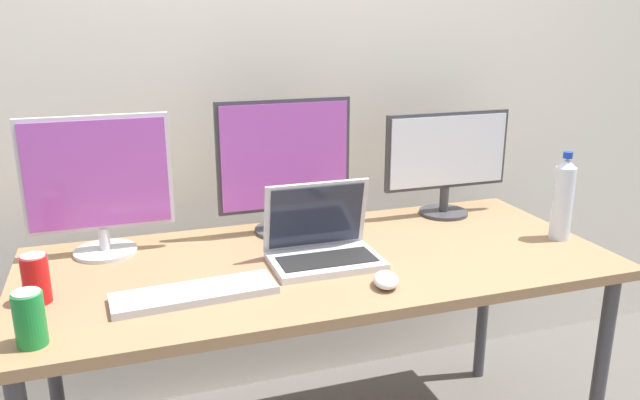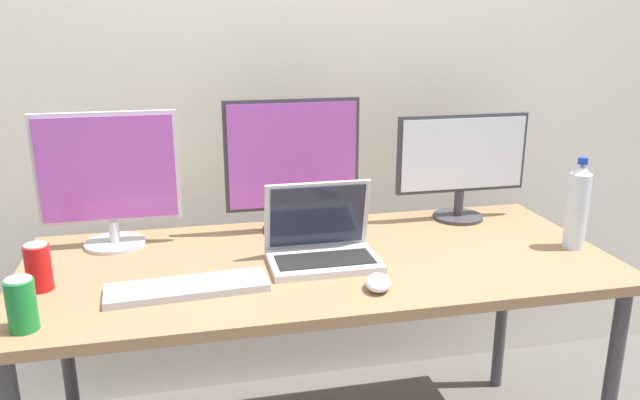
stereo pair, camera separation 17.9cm
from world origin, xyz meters
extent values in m
cube|color=silver|center=(0.00, 0.59, 1.30)|extent=(7.00, 0.08, 2.60)
cylinder|color=#424247|center=(0.80, -0.32, 0.35)|extent=(0.04, 0.04, 0.71)
cylinder|color=#424247|center=(-0.80, 0.32, 0.35)|extent=(0.04, 0.04, 0.71)
cylinder|color=#424247|center=(0.80, 0.32, 0.35)|extent=(0.04, 0.04, 0.71)
cube|color=#93704C|center=(0.00, 0.00, 0.72)|extent=(1.72, 0.75, 0.03)
cylinder|color=silver|center=(-0.60, 0.25, 0.75)|extent=(0.19, 0.19, 0.01)
cylinder|color=silver|center=(-0.60, 0.25, 0.79)|extent=(0.03, 0.03, 0.07)
cube|color=silver|center=(-0.60, 0.25, 0.99)|extent=(0.42, 0.02, 0.34)
cube|color=#A54CB2|center=(-0.60, 0.23, 0.99)|extent=(0.40, 0.01, 0.31)
cylinder|color=#38383D|center=(-0.03, 0.26, 0.75)|extent=(0.20, 0.20, 0.01)
cylinder|color=#38383D|center=(-0.03, 0.26, 0.79)|extent=(0.03, 0.03, 0.07)
cube|color=#38383D|center=(-0.03, 0.26, 1.00)|extent=(0.44, 0.02, 0.36)
cube|color=#A54CB2|center=(-0.03, 0.25, 1.00)|extent=(0.41, 0.01, 0.34)
cylinder|color=#38383D|center=(0.56, 0.26, 0.75)|extent=(0.17, 0.17, 0.01)
cylinder|color=#38383D|center=(0.56, 0.26, 0.80)|extent=(0.03, 0.03, 0.09)
cube|color=#38383D|center=(0.56, 0.26, 0.98)|extent=(0.47, 0.02, 0.27)
cube|color=silver|center=(0.56, 0.25, 0.98)|extent=(0.44, 0.01, 0.24)
cube|color=silver|center=(0.00, -0.05, 0.75)|extent=(0.31, 0.21, 0.02)
cube|color=black|center=(0.00, -0.06, 0.76)|extent=(0.28, 0.12, 0.00)
cube|color=silver|center=(0.00, 0.04, 0.86)|extent=(0.31, 0.05, 0.21)
cube|color=#232838|center=(0.00, 0.03, 0.86)|extent=(0.28, 0.04, 0.19)
cube|color=#B2B2B7|center=(-0.39, -0.15, 0.75)|extent=(0.42, 0.15, 0.02)
ellipsoid|color=silver|center=(0.10, -0.25, 0.76)|extent=(0.09, 0.11, 0.04)
cylinder|color=silver|center=(0.78, -0.08, 0.86)|extent=(0.06, 0.06, 0.23)
cone|color=silver|center=(0.78, -0.08, 0.99)|extent=(0.06, 0.06, 0.03)
cylinder|color=#1938B2|center=(0.78, -0.08, 1.01)|extent=(0.03, 0.03, 0.02)
cylinder|color=red|center=(-0.76, -0.05, 0.80)|extent=(0.07, 0.07, 0.12)
cylinder|color=silver|center=(-0.76, -0.05, 0.86)|extent=(0.06, 0.06, 0.00)
cylinder|color=#197F33|center=(-0.75, -0.28, 0.80)|extent=(0.07, 0.07, 0.12)
cylinder|color=silver|center=(-0.75, -0.28, 0.86)|extent=(0.06, 0.06, 0.00)
camera|label=1|loc=(-0.55, -1.63, 1.43)|focal=35.00mm
camera|label=2|loc=(-0.37, -1.68, 1.43)|focal=35.00mm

